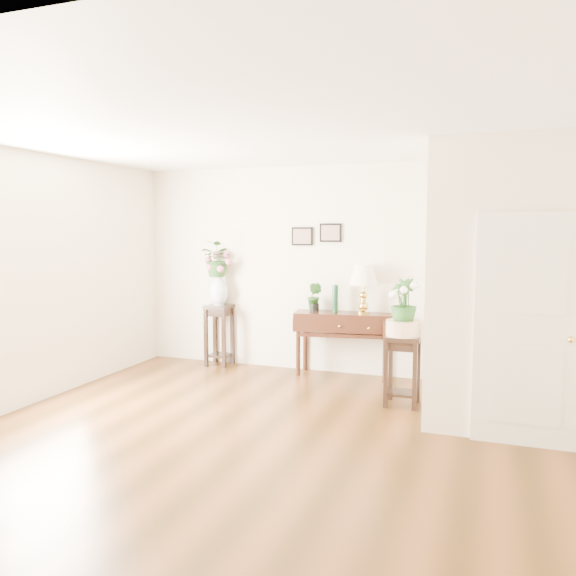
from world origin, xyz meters
The scene contains 20 objects.
floor centered at (0.00, 0.00, 0.00)m, with size 6.00×5.50×0.02m, color #5F3415.
ceiling centered at (0.00, 0.00, 2.80)m, with size 6.00×5.50×0.02m, color white.
wall_back centered at (0.00, 2.75, 1.40)m, with size 6.00×0.02×2.80m, color beige.
wall_front centered at (0.00, -2.75, 1.40)m, with size 6.00×0.02×2.80m, color beige.
wall_left centered at (-3.00, 0.00, 1.40)m, with size 0.02×5.50×2.80m, color beige.
partition centered at (2.10, 1.77, 1.40)m, with size 1.80×1.95×2.80m, color beige.
door centered at (2.10, 0.78, 1.05)m, with size 0.90×0.05×2.10m, color silver.
art_print_left centered at (-0.65, 2.73, 1.85)m, with size 0.30×0.02×0.25m, color black.
art_print_right centered at (-0.25, 2.73, 1.90)m, with size 0.30×0.02×0.25m, color black.
wall_ornament centered at (1.16, 1.90, 2.05)m, with size 0.51×0.51×0.07m, color #DDB756.
console_table centered at (-0.02, 2.57, 0.43)m, with size 1.28×0.43×0.85m, color black.
table_lamp centered at (0.24, 2.57, 1.20)m, with size 0.37×0.37×0.65m, color gold.
green_vase centered at (-0.14, 2.57, 1.02)m, with size 0.07×0.07×0.36m, color #0F391E.
potted_plant centered at (-0.42, 2.57, 1.04)m, with size 0.20×0.16×0.37m, color #204E1B.
plant_stand_a centered at (-1.85, 2.57, 0.44)m, with size 0.34×0.34×0.87m, color black.
porcelain_vase centered at (-1.85, 2.57, 1.10)m, with size 0.26×0.26×0.45m, color white, non-canonical shape.
lily_arrangement centered at (-1.85, 2.57, 1.53)m, with size 0.46×0.40×0.52m, color #204E1B.
plant_stand_b centered at (0.90, 1.59, 0.39)m, with size 0.37×0.37×0.78m, color black.
ceramic_bowl centered at (0.90, 1.59, 0.86)m, with size 0.38×0.38×0.17m, color beige.
narcissus centered at (0.90, 1.59, 1.16)m, with size 0.28×0.28×0.51m, color #204E1B.
Camera 1 is at (1.76, -4.56, 1.95)m, focal length 35.00 mm.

